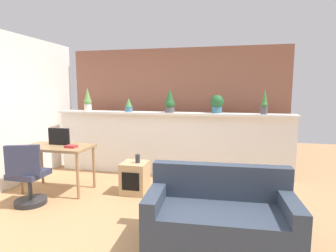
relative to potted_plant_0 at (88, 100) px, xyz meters
name	(u,v)px	position (x,y,z in m)	size (l,w,h in m)	color
ground_plane	(135,223)	(1.67, -1.95, -1.44)	(12.00, 12.00, 0.00)	tan
divider_wall	(169,145)	(1.67, 0.05, -0.85)	(4.52, 0.16, 1.19)	white
plant_shelf	(169,113)	(1.67, 0.01, -0.23)	(4.52, 0.32, 0.04)	white
brick_wall_behind	(176,109)	(1.67, 0.65, -0.19)	(4.52, 0.10, 2.50)	#935B47
potted_plant_0	(88,100)	(0.00, 0.00, 0.00)	(0.15, 0.15, 0.46)	silver
potted_plant_1	(129,105)	(0.87, -0.01, -0.09)	(0.14, 0.14, 0.27)	#386B84
potted_plant_2	(170,102)	(1.69, -0.02, -0.01)	(0.19, 0.19, 0.46)	#4C4C51
potted_plant_3	(217,103)	(2.56, 0.05, -0.04)	(0.24, 0.24, 0.33)	#386B84
potted_plant_4	(264,103)	(3.37, -0.03, -0.02)	(0.11, 0.11, 0.44)	#4C4C51
desk	(57,151)	(0.08, -1.17, -0.77)	(1.10, 0.60, 0.75)	#99754C
tv_monitor	(59,137)	(0.07, -1.09, -0.55)	(0.37, 0.04, 0.28)	black
office_chair	(28,179)	(0.02, -1.79, -1.05)	(0.51, 0.51, 0.91)	#262628
side_cube_shelf	(135,178)	(1.33, -0.98, -1.19)	(0.40, 0.41, 0.50)	tan
vase_on_shelf	(138,159)	(1.38, -0.99, -0.87)	(0.07, 0.07, 0.14)	#2D2D33
book_on_desk	(71,147)	(0.38, -1.24, -0.67)	(0.17, 0.13, 0.04)	#B22D33
couch	(220,217)	(2.71, -2.13, -1.16)	(1.60, 0.84, 0.80)	#333D4C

